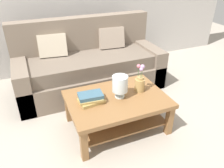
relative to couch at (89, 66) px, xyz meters
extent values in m
plane|color=#ADA393|center=(0.04, -0.78, -0.36)|extent=(10.00, 10.00, 0.00)
cube|color=#7A6B5B|center=(0.00, -0.07, -0.18)|extent=(2.18, 0.90, 0.36)
cube|color=#6E6052|center=(0.00, -0.10, 0.10)|extent=(1.94, 0.74, 0.20)
cube|color=#7A6B5B|center=(0.00, 0.28, 0.35)|extent=(2.18, 0.20, 0.70)
cube|color=#7A6B5B|center=(-0.99, -0.07, -0.06)|extent=(0.20, 0.90, 0.60)
cube|color=#7A6B5B|center=(0.99, -0.07, -0.06)|extent=(0.20, 0.90, 0.60)
cube|color=beige|center=(-0.49, 0.14, 0.36)|extent=(0.42, 0.24, 0.34)
cube|color=gray|center=(0.44, 0.14, 0.36)|extent=(0.41, 0.22, 0.34)
cube|color=olive|center=(0.00, -1.07, 0.03)|extent=(1.13, 0.80, 0.05)
cube|color=olive|center=(-0.51, -1.42, -0.18)|extent=(0.07, 0.07, 0.37)
cube|color=olive|center=(0.51, -1.42, -0.18)|extent=(0.07, 0.07, 0.37)
cube|color=olive|center=(-0.51, -0.73, -0.18)|extent=(0.07, 0.07, 0.37)
cube|color=olive|center=(0.51, -0.73, -0.18)|extent=(0.07, 0.07, 0.37)
cube|color=olive|center=(0.00, -1.07, -0.22)|extent=(1.01, 0.68, 0.02)
cube|color=#993833|center=(-0.10, -1.07, -0.20)|extent=(0.31, 0.25, 0.03)
cube|color=tan|center=(-0.30, -1.05, 0.08)|extent=(0.29, 0.22, 0.04)
cube|color=tan|center=(-0.31, -1.03, 0.11)|extent=(0.28, 0.24, 0.02)
cube|color=#3D6075|center=(-0.30, -1.04, 0.14)|extent=(0.28, 0.19, 0.04)
cylinder|color=silver|center=(0.03, -1.07, 0.07)|extent=(0.11, 0.11, 0.02)
cylinder|color=silver|center=(0.03, -1.07, 0.11)|extent=(0.04, 0.04, 0.07)
cylinder|color=silver|center=(0.03, -1.07, 0.23)|extent=(0.18, 0.18, 0.18)
sphere|color=slate|center=(0.01, -1.07, 0.20)|extent=(0.05, 0.05, 0.05)
sphere|color=#2D333D|center=(0.06, -1.06, 0.20)|extent=(0.05, 0.05, 0.05)
cylinder|color=tan|center=(0.31, -1.04, 0.14)|extent=(0.12, 0.12, 0.16)
cylinder|color=tan|center=(0.31, -1.04, 0.23)|extent=(0.08, 0.08, 0.03)
cylinder|color=#426638|center=(0.33, -1.04, 0.30)|extent=(0.01, 0.01, 0.11)
sphere|color=#B28CB7|center=(0.33, -1.04, 0.37)|extent=(0.05, 0.05, 0.05)
cylinder|color=#426638|center=(0.30, -1.01, 0.30)|extent=(0.01, 0.01, 0.11)
sphere|color=#C66B7A|center=(0.30, -1.01, 0.37)|extent=(0.05, 0.05, 0.05)
cylinder|color=#426638|center=(0.31, -1.06, 0.29)|extent=(0.01, 0.01, 0.10)
sphere|color=#B28CB7|center=(0.31, -1.06, 0.36)|extent=(0.04, 0.04, 0.04)
camera|label=1|loc=(-0.88, -3.03, 1.45)|focal=35.53mm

